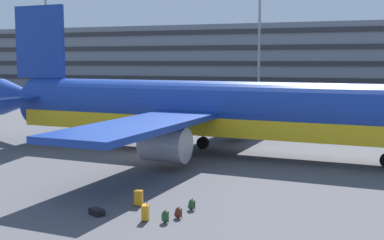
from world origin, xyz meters
The scene contains 11 objects.
ground_plane centered at (0.00, 0.00, 0.00)m, with size 600.00×600.00×0.00m, color #4C4C51.
terminal_structure centered at (0.00, 53.67, 6.15)m, with size 150.82×17.01×12.29m.
airliner centered at (3.44, 1.93, 3.03)m, with size 37.48×30.18×10.99m.
light_mast_far_left centered at (-36.18, 39.23, 14.84)m, with size 1.80×0.50×26.19m.
light_mast_left centered at (-0.76, 39.23, 13.08)m, with size 1.80×0.50×22.76m.
suitcase_large centered at (5.95, -13.55, 0.36)m, with size 0.36×0.46×0.81m.
suitcase_scuffed centered at (4.74, -11.68, 0.38)m, with size 0.42×0.34×0.85m.
suitcase_purple centered at (3.66, -13.55, 0.14)m, with size 0.82×0.69×0.28m.
backpack_red centered at (6.83, -13.56, 0.25)m, with size 0.38×0.27×0.57m.
backpack_laid_flat centered at (7.09, -12.80, 0.23)m, with size 0.42×0.40×0.52m.
backpack_small centered at (7.23, -11.50, 0.24)m, with size 0.42×0.41×0.54m.
Camera 1 is at (14.59, -32.06, 6.59)m, focal length 47.50 mm.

